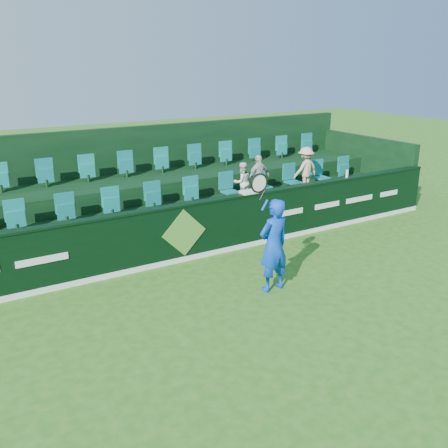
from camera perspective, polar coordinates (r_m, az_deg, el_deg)
ground at (r=8.61m, az=7.65°, el=-12.81°), size 60.00×60.00×0.00m
sponsor_hoarding at (r=11.40m, az=-4.82°, el=-0.97°), size 16.00×0.25×1.35m
stand_tier_front at (r=12.43m, az=-7.08°, el=-0.73°), size 16.00×2.00×0.80m
stand_tier_back at (r=14.03m, az=-10.35°, el=2.41°), size 16.00×1.80×1.30m
stand_rear at (r=14.30m, az=-11.13°, el=5.00°), size 16.00×4.10×2.60m
seat_row_front at (r=12.57m, az=-7.96°, el=2.80°), size 13.50×0.50×0.60m
seat_row_back at (r=14.08m, az=-11.01°, el=6.41°), size 13.50×0.50×0.60m
tennis_player at (r=9.85m, az=5.67°, el=-2.38°), size 1.08×0.51×2.54m
spectator_left at (r=13.28m, az=2.07°, el=4.81°), size 0.53×0.42×1.05m
spectator_middle at (r=13.56m, az=4.00°, el=5.40°), size 0.73×0.34×1.21m
spectator_right at (r=14.53m, az=9.30°, el=6.21°), size 0.86×0.54×1.27m
towel at (r=12.07m, az=2.88°, el=3.69°), size 0.42×0.27×0.06m
drinks_bottle at (r=14.08m, az=13.88°, el=5.61°), size 0.07×0.07×0.21m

